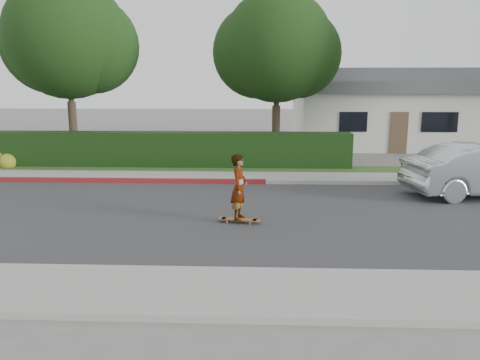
# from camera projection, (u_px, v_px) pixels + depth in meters

# --- Properties ---
(ground) EXTENTS (120.00, 120.00, 0.00)m
(ground) POSITION_uv_depth(u_px,v_px,m) (230.00, 215.00, 12.40)
(ground) COLOR slate
(ground) RESTS_ON ground
(road) EXTENTS (60.00, 8.00, 0.01)m
(road) POSITION_uv_depth(u_px,v_px,m) (230.00, 215.00, 12.40)
(road) COLOR #2D2D30
(road) RESTS_ON ground
(curb_near) EXTENTS (60.00, 0.20, 0.15)m
(curb_near) POSITION_uv_depth(u_px,v_px,m) (216.00, 273.00, 8.37)
(curb_near) COLOR #9E9E99
(curb_near) RESTS_ON ground
(sidewalk_near) EXTENTS (60.00, 1.60, 0.12)m
(sidewalk_near) POSITION_uv_depth(u_px,v_px,m) (211.00, 295.00, 7.49)
(sidewalk_near) COLOR gray
(sidewalk_near) RESTS_ON ground
(curb_far) EXTENTS (60.00, 0.20, 0.15)m
(curb_far) POSITION_uv_depth(u_px,v_px,m) (237.00, 181.00, 16.40)
(curb_far) COLOR #9E9E99
(curb_far) RESTS_ON ground
(curb_red_section) EXTENTS (12.00, 0.21, 0.15)m
(curb_red_section) POSITION_uv_depth(u_px,v_px,m) (97.00, 180.00, 16.60)
(curb_red_section) COLOR maroon
(curb_red_section) RESTS_ON ground
(sidewalk_far) EXTENTS (60.00, 1.60, 0.12)m
(sidewalk_far) POSITION_uv_depth(u_px,v_px,m) (238.00, 177.00, 17.29)
(sidewalk_far) COLOR gray
(sidewalk_far) RESTS_ON ground
(planting_strip) EXTENTS (60.00, 1.60, 0.10)m
(planting_strip) POSITION_uv_depth(u_px,v_px,m) (240.00, 170.00, 18.86)
(planting_strip) COLOR #2D4C1E
(planting_strip) RESTS_ON ground
(hedge) EXTENTS (15.00, 1.00, 1.50)m
(hedge) POSITION_uv_depth(u_px,v_px,m) (169.00, 150.00, 19.43)
(hedge) COLOR black
(hedge) RESTS_ON ground
(tree_left) EXTENTS (5.99, 5.21, 8.00)m
(tree_left) POSITION_uv_depth(u_px,v_px,m) (69.00, 41.00, 20.18)
(tree_left) COLOR #33261C
(tree_left) RESTS_ON ground
(tree_center) EXTENTS (5.66, 4.84, 7.44)m
(tree_center) POSITION_uv_depth(u_px,v_px,m) (277.00, 50.00, 20.38)
(tree_center) COLOR #33261C
(tree_center) RESTS_ON ground
(house) EXTENTS (10.60, 8.60, 4.30)m
(house) POSITION_uv_depth(u_px,v_px,m) (383.00, 108.00, 27.34)
(house) COLOR beige
(house) RESTS_ON ground
(skateboard) EXTENTS (1.11, 0.39, 0.10)m
(skateboard) POSITION_uv_depth(u_px,v_px,m) (239.00, 219.00, 11.64)
(skateboard) COLOR #BA5433
(skateboard) RESTS_ON ground
(skateboarder) EXTENTS (0.50, 0.66, 1.62)m
(skateboarder) POSITION_uv_depth(u_px,v_px,m) (239.00, 187.00, 11.48)
(skateboarder) COLOR white
(skateboarder) RESTS_ON skateboard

